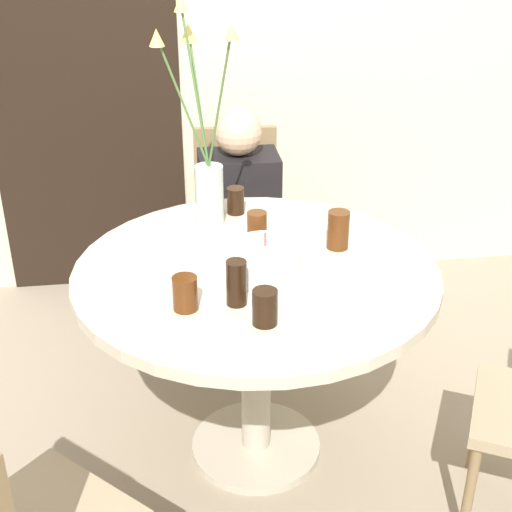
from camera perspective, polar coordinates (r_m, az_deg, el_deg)
The scene contains 15 objects.
ground_plane at distance 2.74m, azimuth 0.00°, elevation -15.12°, with size 16.00×16.00×0.00m, color gray.
wall_back at distance 3.47m, azimuth -3.19°, elevation 18.07°, with size 8.00×0.05×2.60m.
doorway_panel at distance 3.50m, azimuth -13.69°, elevation 12.86°, with size 0.90×0.01×2.05m.
dining_table at distance 2.36m, azimuth 0.00°, elevation -3.66°, with size 1.18×1.18×0.76m.
chair_near_front at distance 3.32m, azimuth -1.52°, elevation 3.22°, with size 0.42×0.42×0.89m.
birthday_cake at distance 2.22m, azimuth 0.74°, elevation -0.44°, with size 0.23×0.23×0.15m.
flower_vase at distance 2.53m, azimuth -4.12°, elevation 7.62°, with size 0.27×0.38×0.78m.
side_plate at distance 2.11m, azimuth 7.52°, elevation -3.70°, with size 0.18×0.18×0.01m.
drink_glass_0 at distance 2.37m, azimuth 0.08°, elevation 1.95°, with size 0.07×0.07×0.14m.
drink_glass_1 at distance 2.41m, azimuth 6.60°, elevation 2.10°, with size 0.07×0.07×0.13m.
drink_glass_2 at distance 2.06m, azimuth -5.69°, elevation -2.98°, with size 0.07×0.07×0.10m.
drink_glass_3 at distance 1.98m, azimuth 0.72°, elevation -4.12°, with size 0.07×0.07×0.10m.
drink_glass_4 at distance 2.67m, azimuth -1.64°, elevation 4.46°, with size 0.07×0.07×0.10m.
drink_glass_5 at distance 2.06m, azimuth -1.58°, elevation -2.16°, with size 0.06×0.06×0.14m.
person_guest at distance 3.18m, azimuth -1.33°, elevation 1.96°, with size 0.34×0.24×1.05m.
Camera 1 is at (-0.27, -2.01, 1.84)m, focal length 50.00 mm.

